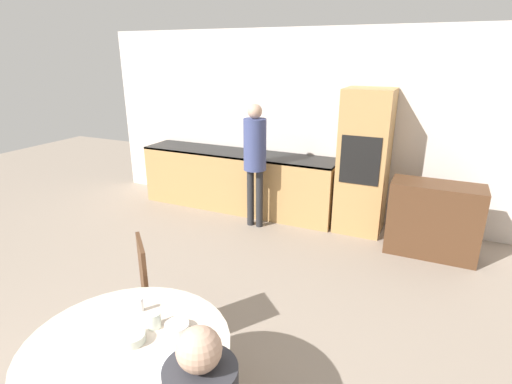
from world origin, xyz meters
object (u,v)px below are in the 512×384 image
Objects in this scene: oven_unit at (364,162)px; sideboard at (433,220)px; bowl_far at (177,327)px; cup at (154,320)px; dining_table at (130,374)px; bowl_near at (173,367)px; chair_far_left at (133,294)px; person_standing at (255,152)px; bowl_centre at (132,338)px.

sideboard is (0.91, -0.37, -0.50)m from oven_unit.
bowl_far is (-1.30, -3.19, 0.33)m from sideboard.
cup is (-1.44, -3.22, 0.35)m from sideboard.
bowl_near is at bearing -7.40° from dining_table.
bowl_near is (0.31, -0.24, -0.02)m from cup.
sideboard is 3.43m from chair_far_left.
oven_unit is 9.95× the size of bowl_near.
person_standing is at bearing 104.30° from cup.
bowl_centre is (-0.03, -0.16, -0.02)m from cup.
oven_unit is 3.63m from cup.
oven_unit reaches higher than chair_far_left.
dining_table is at bearing -111.88° from bowl_centre.
chair_far_left is 6.19× the size of bowl_centre.
bowl_near is (1.09, -3.32, -0.28)m from person_standing.
oven_unit is 12.14× the size of bowl_centre.
dining_table is 7.53× the size of bowl_centre.
cup reaches higher than dining_table.
person_standing is (-0.74, 3.28, 0.51)m from dining_table.
bowl_far is (0.73, -0.43, 0.24)m from chair_far_left.
person_standing is 3.20m from cup.
chair_far_left reaches higher than bowl_far.
cup is at bearing 78.25° from bowl_centre.
bowl_centre is at bearing 68.12° from dining_table.
bowl_near is at bearing -93.42° from oven_unit.
sideboard is at bearing 71.77° from bowl_near.
cup reaches higher than bowl_near.
bowl_centre is at bearing -101.75° from cup.
person_standing is (-0.20, 2.63, 0.52)m from chair_far_left.
chair_far_left is 2.69m from person_standing.
chair_far_left is at bearing -85.65° from person_standing.
dining_table is 0.84m from chair_far_left.
person_standing is 11.75× the size of bowl_far.
cup is at bearing -114.18° from sideboard.
oven_unit reaches higher than bowl_centre.
oven_unit is 1.10m from sideboard.
chair_far_left reaches higher than bowl_centre.
sideboard reaches higher than dining_table.
person_standing is 10.84× the size of bowl_centre.
cup is 0.39m from bowl_near.
oven_unit is 1.42m from person_standing.
bowl_centre is (0.01, 0.03, 0.23)m from dining_table.
sideboard is at bearing 66.36° from bowl_centre.
bowl_centre is at bearing -132.46° from bowl_far.
person_standing is at bearing 106.86° from bowl_far.
chair_far_left is 0.87m from bowl_far.
chair_far_left is at bearing 149.56° from bowl_far.
chair_far_left reaches higher than sideboard.
cup is at bearing 76.41° from dining_table.
oven_unit is 19.58× the size of cup.
bowl_centre is at bearing -4.41° from chair_far_left.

